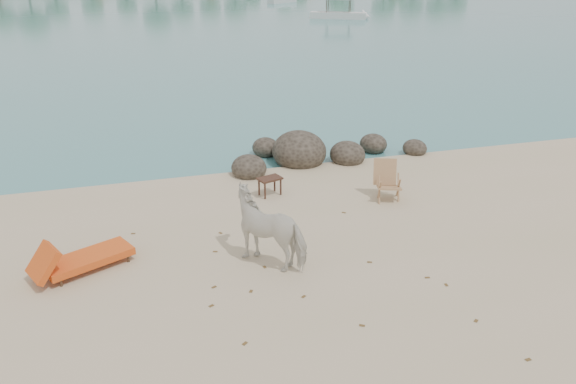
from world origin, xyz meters
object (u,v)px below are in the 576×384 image
side_table (270,188)px  lounge_chair (88,255)px  cow (272,228)px  boulders (310,153)px  deck_chair (389,183)px

side_table → lounge_chair: bearing=-168.3°
cow → lounge_chair: cow is taller
cow → lounge_chair: 3.68m
boulders → side_table: bearing=-128.5°
lounge_chair → deck_chair: deck_chair is taller
cow → deck_chair: bearing=165.0°
cow → boulders: bearing=-160.6°
deck_chair → boulders: bearing=125.9°
cow → side_table: bearing=-148.7°
side_table → deck_chair: 3.04m
side_table → deck_chair: (2.83, -1.10, 0.25)m
lounge_chair → side_table: bearing=4.6°
boulders → deck_chair: size_ratio=6.35×
cow → side_table: cow is taller
cow → lounge_chair: (-3.59, 0.67, -0.43)m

